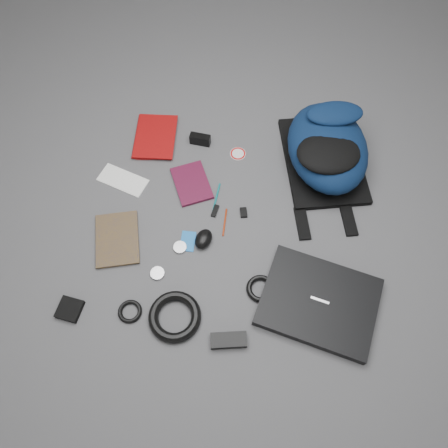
# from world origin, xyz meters

# --- Properties ---
(ground) EXTENTS (4.00, 4.00, 0.00)m
(ground) POSITION_xyz_m (0.00, 0.00, 0.00)
(ground) COLOR #4F4F51
(ground) RESTS_ON ground
(backpack) EXTENTS (0.42, 0.55, 0.21)m
(backpack) POSITION_xyz_m (0.41, 0.34, 0.11)
(backpack) COLOR #071733
(backpack) RESTS_ON ground
(laptop) EXTENTS (0.48, 0.42, 0.04)m
(laptop) POSITION_xyz_m (0.37, -0.30, 0.02)
(laptop) COLOR black
(laptop) RESTS_ON ground
(textbook_red) EXTENTS (0.18, 0.24, 0.03)m
(textbook_red) POSITION_xyz_m (-0.42, 0.42, 0.01)
(textbook_red) COLOR maroon
(textbook_red) RESTS_ON ground
(comic_book) EXTENTS (0.21, 0.26, 0.02)m
(comic_book) POSITION_xyz_m (-0.50, -0.10, 0.01)
(comic_book) COLOR #A0770B
(comic_book) RESTS_ON ground
(envelope) EXTENTS (0.23, 0.16, 0.00)m
(envelope) POSITION_xyz_m (-0.44, 0.19, 0.00)
(envelope) COLOR white
(envelope) RESTS_ON ground
(dvd_case) EXTENTS (0.20, 0.23, 0.02)m
(dvd_case) POSITION_xyz_m (-0.15, 0.19, 0.01)
(dvd_case) COLOR #410C21
(dvd_case) RESTS_ON ground
(compact_camera) EXTENTS (0.09, 0.05, 0.05)m
(compact_camera) POSITION_xyz_m (-0.13, 0.41, 0.03)
(compact_camera) COLOR black
(compact_camera) RESTS_ON ground
(sticker_disc) EXTENTS (0.09, 0.09, 0.00)m
(sticker_disc) POSITION_xyz_m (0.04, 0.36, 0.00)
(sticker_disc) COLOR white
(sticker_disc) RESTS_ON ground
(pen_teal) EXTENTS (0.03, 0.13, 0.01)m
(pen_teal) POSITION_xyz_m (-0.04, 0.13, 0.00)
(pen_teal) COLOR #0D7279
(pen_teal) RESTS_ON ground
(pen_red) EXTENTS (0.01, 0.12, 0.01)m
(pen_red) POSITION_xyz_m (0.00, 0.02, 0.00)
(pen_red) COLOR #A02C0C
(pen_red) RESTS_ON ground
(id_badge) EXTENTS (0.06, 0.09, 0.00)m
(id_badge) POSITION_xyz_m (-0.14, -0.08, 0.00)
(id_badge) COLOR blue
(id_badge) RESTS_ON ground
(usb_black) EXTENTS (0.03, 0.06, 0.01)m
(usb_black) POSITION_xyz_m (-0.04, 0.07, 0.01)
(usb_black) COLOR black
(usb_black) RESTS_ON ground
(key_fob) EXTENTS (0.03, 0.05, 0.01)m
(key_fob) POSITION_xyz_m (0.08, 0.06, 0.01)
(key_fob) COLOR black
(key_fob) RESTS_ON ground
(mouse) EXTENTS (0.09, 0.10, 0.05)m
(mouse) POSITION_xyz_m (-0.08, -0.07, 0.02)
(mouse) COLOR black
(mouse) RESTS_ON ground
(headphone_left) EXTENTS (0.06, 0.06, 0.01)m
(headphone_left) POSITION_xyz_m (-0.17, -0.11, 0.01)
(headphone_left) COLOR #A7A7A9
(headphone_left) RESTS_ON ground
(headphone_right) EXTENTS (0.06, 0.06, 0.01)m
(headphone_right) POSITION_xyz_m (-0.24, -0.22, 0.01)
(headphone_right) COLOR #ADACAF
(headphone_right) RESTS_ON ground
(cable_coil) EXTENTS (0.13, 0.13, 0.02)m
(cable_coil) POSITION_xyz_m (0.15, -0.26, 0.01)
(cable_coil) COLOR black
(cable_coil) RESTS_ON ground
(power_brick) EXTENTS (0.13, 0.07, 0.03)m
(power_brick) POSITION_xyz_m (0.05, -0.46, 0.02)
(power_brick) COLOR black
(power_brick) RESTS_ON ground
(power_cord_coil) EXTENTS (0.23, 0.23, 0.04)m
(power_cord_coil) POSITION_xyz_m (-0.15, -0.38, 0.02)
(power_cord_coil) COLOR black
(power_cord_coil) RESTS_ON ground
(pouch) EXTENTS (0.10, 0.10, 0.02)m
(pouch) POSITION_xyz_m (-0.54, -0.38, 0.01)
(pouch) COLOR black
(pouch) RESTS_ON ground
(earbud_coil) EXTENTS (0.12, 0.12, 0.02)m
(earbud_coil) POSITION_xyz_m (-0.32, -0.37, 0.01)
(earbud_coil) COLOR black
(earbud_coil) RESTS_ON ground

